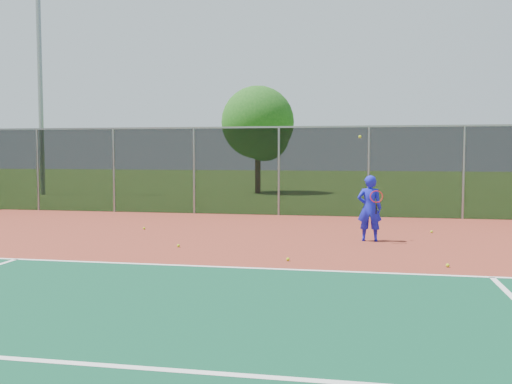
# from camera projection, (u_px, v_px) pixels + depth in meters

# --- Properties ---
(ground) EXTENTS (120.00, 120.00, 0.00)m
(ground) POSITION_uv_depth(u_px,v_px,m) (377.00, 324.00, 7.18)
(ground) COLOR #3A621C
(ground) RESTS_ON ground
(court_apron) EXTENTS (30.00, 20.00, 0.02)m
(court_apron) POSITION_uv_depth(u_px,v_px,m) (374.00, 287.00, 9.14)
(court_apron) COLOR maroon
(court_apron) RESTS_ON ground
(fence_back) EXTENTS (30.00, 0.06, 3.03)m
(fence_back) POSITION_uv_depth(u_px,v_px,m) (369.00, 171.00, 18.84)
(fence_back) COLOR black
(fence_back) RESTS_ON court_apron
(tennis_player) EXTENTS (0.60, 0.61, 2.56)m
(tennis_player) POSITION_uv_depth(u_px,v_px,m) (370.00, 208.00, 13.76)
(tennis_player) COLOR #171CDB
(tennis_player) RESTS_ON court_apron
(practice_ball_0) EXTENTS (0.07, 0.07, 0.07)m
(practice_ball_0) POSITION_uv_depth(u_px,v_px,m) (178.00, 246.00, 12.90)
(practice_ball_0) COLOR #B7D418
(practice_ball_0) RESTS_ON court_apron
(practice_ball_1) EXTENTS (0.07, 0.07, 0.07)m
(practice_ball_1) POSITION_uv_depth(u_px,v_px,m) (432.00, 232.00, 15.17)
(practice_ball_1) COLOR #B7D418
(practice_ball_1) RESTS_ON court_apron
(practice_ball_4) EXTENTS (0.07, 0.07, 0.07)m
(practice_ball_4) POSITION_uv_depth(u_px,v_px,m) (288.00, 259.00, 11.26)
(practice_ball_4) COLOR #B7D418
(practice_ball_4) RESTS_ON court_apron
(practice_ball_5) EXTENTS (0.07, 0.07, 0.07)m
(practice_ball_5) POSITION_uv_depth(u_px,v_px,m) (448.00, 265.00, 10.65)
(practice_ball_5) COLOR #B7D418
(practice_ball_5) RESTS_ON court_apron
(practice_ball_6) EXTENTS (0.07, 0.07, 0.07)m
(practice_ball_6) POSITION_uv_depth(u_px,v_px,m) (144.00, 228.00, 15.85)
(practice_ball_6) COLOR #B7D418
(practice_ball_6) RESTS_ON court_apron
(floodlight_nw) EXTENTS (0.90, 0.40, 11.39)m
(floodlight_nw) POSITION_uv_depth(u_px,v_px,m) (40.00, 67.00, 28.72)
(floodlight_nw) COLOR gray
(floodlight_nw) RESTS_ON ground
(tree_back_left) EXTENTS (3.87, 3.87, 5.69)m
(tree_back_left) POSITION_uv_depth(u_px,v_px,m) (259.00, 126.00, 30.18)
(tree_back_left) COLOR #3A2215
(tree_back_left) RESTS_ON ground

